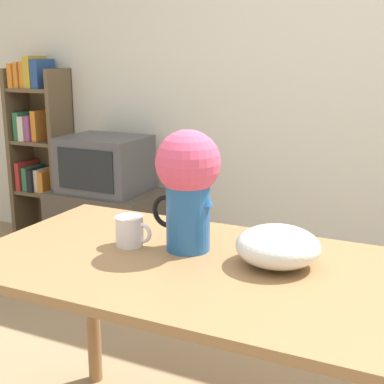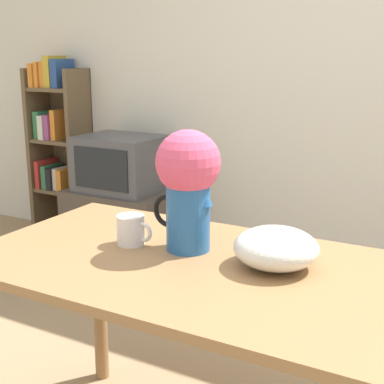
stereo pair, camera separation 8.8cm
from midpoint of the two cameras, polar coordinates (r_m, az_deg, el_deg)
name	(u,v)px [view 1 (the left image)]	position (r m, az deg, el deg)	size (l,w,h in m)	color
wall_back	(349,74)	(3.36, 15.72, 12.05)	(8.00, 0.05, 2.60)	silver
table	(184,294)	(1.71, -2.35, -10.89)	(1.33, 0.78, 0.79)	olive
flower_vase	(188,180)	(1.68, -1.94, 1.30)	(0.23, 0.21, 0.39)	#235B9E
coffee_mug	(130,231)	(1.79, -8.00, -4.16)	(0.13, 0.09, 0.10)	white
white_bowl	(278,246)	(1.62, 7.59, -5.77)	(0.25, 0.25, 0.12)	silver
tv_stand	(108,225)	(3.80, -9.65, -3.53)	(0.73, 0.51, 0.50)	#4C4238
tv_set	(105,164)	(3.69, -9.95, 2.95)	(0.55, 0.45, 0.38)	#4C4C51
bookshelf	(40,141)	(4.31, -16.51, 5.19)	(0.45, 0.28, 1.40)	brown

